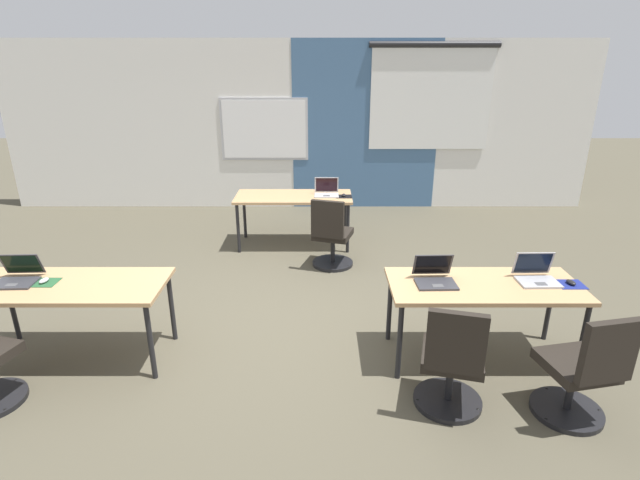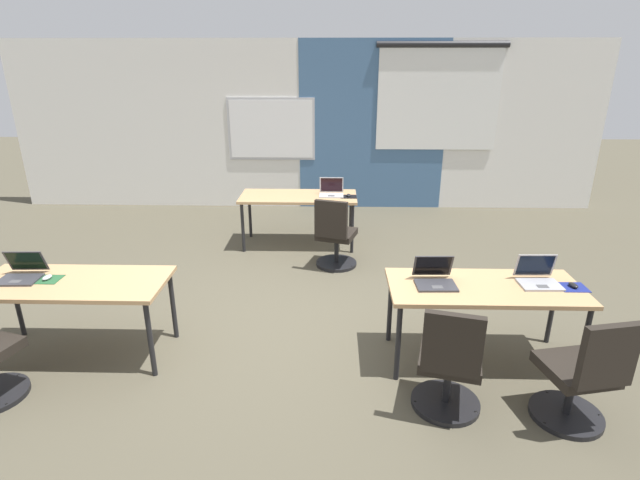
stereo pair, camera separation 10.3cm
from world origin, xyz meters
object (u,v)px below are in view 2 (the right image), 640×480
object	(u,v)px
laptop_far_right	(331,192)
mouse_near_right_end	(573,285)
chair_near_right_end	(581,380)
laptop_near_right_inner	(435,278)
laptop_near_left_end	(21,273)
mouse_far_right	(349,195)
desk_near_right	(484,292)
desk_far_center	(298,200)
desk_near_left	(72,287)
laptop_near_right_end	(538,278)
mouse_near_left_end	(47,277)
chair_far_right	(335,239)
chair_near_right_inner	(449,369)

from	to	relation	value
laptop_far_right	mouse_near_right_end	size ratio (longest dim) A/B	3.05
chair_near_right_end	laptop_near_right_inner	bearing A→B (deg)	-54.19
laptop_near_left_end	laptop_near_right_inner	size ratio (longest dim) A/B	1.01
mouse_near_right_end	mouse_far_right	bearing A→B (deg)	122.76
desk_near_right	mouse_near_right_end	bearing A→B (deg)	-1.24
desk_far_center	mouse_near_right_end	world-z (taller)	mouse_near_right_end
laptop_far_right	laptop_near_left_end	world-z (taller)	laptop_far_right
chair_near_right_end	desk_near_left	bearing A→B (deg)	-22.82
desk_near_left	laptop_near_right_end	world-z (taller)	laptop_near_right_end
laptop_far_right	laptop_near_left_end	size ratio (longest dim) A/B	0.97
laptop_far_right	mouse_near_right_end	bearing A→B (deg)	-53.91
mouse_near_left_end	mouse_near_right_end	bearing A→B (deg)	-0.47
chair_far_right	chair_near_right_end	world-z (taller)	same
desk_near_right	mouse_near_left_end	bearing A→B (deg)	179.68
mouse_near_right_end	desk_far_center	bearing A→B (deg)	131.22
laptop_far_right	mouse_near_right_end	distance (m)	3.48
mouse_near_right_end	desk_near_right	bearing A→B (deg)	178.76
chair_far_right	mouse_near_right_end	size ratio (longest dim) A/B	8.41
chair_near_right_end	mouse_near_right_end	bearing A→B (deg)	-118.34
laptop_far_right	mouse_near_right_end	world-z (taller)	laptop_far_right
desk_far_center	chair_far_right	size ratio (longest dim) A/B	1.74
laptop_far_right	laptop_near_right_end	distance (m)	3.27
laptop_near_right_end	laptop_near_right_inner	xyz separation A→B (m)	(-0.87, -0.03, -0.00)
mouse_far_right	laptop_near_right_end	distance (m)	3.08
laptop_far_right	desk_near_left	bearing A→B (deg)	-127.26
desk_far_center	laptop_near_left_end	bearing A→B (deg)	-128.58
desk_near_left	laptop_near_right_end	size ratio (longest dim) A/B	4.75
desk_near_right	laptop_far_right	bearing A→B (deg)	114.66
desk_near_left	mouse_near_right_end	bearing A→B (deg)	-0.21
desk_near_right	mouse_near_right_end	distance (m)	0.72
laptop_near_right_end	mouse_near_right_end	distance (m)	0.28
mouse_far_right	laptop_near_right_inner	xyz separation A→B (m)	(0.64, -2.72, 0.03)
laptop_near_left_end	laptop_near_right_inner	bearing A→B (deg)	-2.58
desk_far_center	mouse_far_right	distance (m)	0.70
laptop_far_right	chair_near_right_inner	world-z (taller)	laptop_far_right
chair_near_right_inner	laptop_near_right_end	bearing A→B (deg)	-125.07
chair_near_right_inner	laptop_near_right_inner	bearing A→B (deg)	-75.82
mouse_far_right	laptop_far_right	bearing A→B (deg)	162.11
desk_near_right	desk_near_left	bearing A→B (deg)	180.00
laptop_far_right	laptop_near_right_inner	distance (m)	2.93
desk_far_center	laptop_near_right_end	distance (m)	3.52
mouse_near_right_end	chair_near_right_inner	xyz separation A→B (m)	(-1.13, -0.67, -0.36)
laptop_far_right	laptop_near_right_inner	world-z (taller)	laptop_far_right
mouse_far_right	laptop_near_left_end	world-z (taller)	laptop_near_left_end
laptop_near_left_end	laptop_far_right	bearing A→B (deg)	43.97
desk_near_left	mouse_far_right	xyz separation A→B (m)	(2.44, 2.75, 0.08)
desk_near_right	chair_near_right_end	size ratio (longest dim) A/B	1.74
desk_near_right	laptop_near_left_end	bearing A→B (deg)	179.35
desk_near_left	laptop_near_right_inner	size ratio (longest dim) A/B	4.71
chair_far_right	mouse_near_left_end	size ratio (longest dim) A/B	8.51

